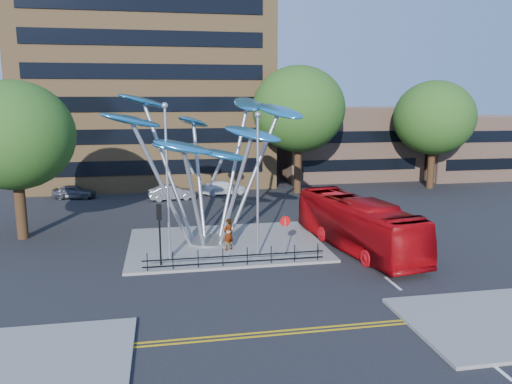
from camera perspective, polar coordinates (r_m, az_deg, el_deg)
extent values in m
plane|color=black|center=(26.26, 0.33, -9.78)|extent=(120.00, 120.00, 0.00)
cube|color=slate|center=(31.71, -3.50, -5.97)|extent=(12.00, 9.00, 0.15)
cube|color=gold|center=(20.88, 3.53, -15.50)|extent=(40.00, 0.12, 0.01)
cube|color=gold|center=(20.62, 3.74, -15.86)|extent=(40.00, 0.12, 0.01)
cube|color=olive|center=(56.43, -12.34, 16.52)|extent=(25.00, 15.00, 30.00)
cube|color=#A0765E|center=(58.15, 10.39, 5.56)|extent=(15.00, 8.00, 8.00)
cube|color=#A0765E|center=(62.83, 23.10, 4.79)|extent=(12.00, 8.00, 7.00)
cylinder|color=black|center=(48.25, 4.79, 3.26)|extent=(0.70, 0.70, 5.72)
ellipsoid|color=#1A4413|center=(47.83, 4.89, 9.44)|extent=(8.80, 8.80, 8.10)
cylinder|color=black|center=(36.05, -25.35, -1.11)|extent=(0.70, 0.70, 4.84)
ellipsoid|color=#1A4413|center=(35.48, -25.93, 5.86)|extent=(7.60, 7.60, 6.99)
cylinder|color=black|center=(53.68, 19.38, 3.10)|extent=(0.70, 0.70, 5.06)
ellipsoid|color=#1A4413|center=(53.29, 19.70, 8.00)|extent=(8.00, 8.00, 7.36)
cylinder|color=#9EA0A5|center=(32.05, -5.39, -5.57)|extent=(2.80, 2.80, 0.12)
cylinder|color=#9EA0A5|center=(30.51, -7.66, 0.95)|extent=(0.24, 0.24, 7.80)
ellipsoid|color=#2F90CD|center=(29.11, -14.12, 7.98)|extent=(3.92, 2.95, 1.39)
cylinder|color=#9EA0A5|center=(30.29, -6.08, -0.43)|extent=(0.24, 0.24, 6.40)
ellipsoid|color=#2F90CD|center=(27.58, -8.35, 5.12)|extent=(3.47, 1.78, 1.31)
cylinder|color=#9EA0A5|center=(30.52, -4.25, 0.26)|extent=(0.24, 0.24, 7.00)
ellipsoid|color=#2F90CD|center=(28.74, -0.40, 6.67)|extent=(3.81, 3.11, 1.36)
cylinder|color=#9EA0A5|center=(31.27, -3.33, 1.65)|extent=(0.24, 0.24, 8.20)
ellipsoid|color=#2F90CD|center=(31.86, 2.65, 9.24)|extent=(3.52, 4.06, 1.44)
cylinder|color=#9EA0A5|center=(32.07, -4.25, 2.23)|extent=(0.24, 0.24, 8.60)
ellipsoid|color=#2F90CD|center=(33.99, -0.98, 10.03)|extent=(2.21, 3.79, 1.39)
cylinder|color=#9EA0A5|center=(32.18, -6.02, 1.15)|extent=(0.24, 0.24, 7.40)
ellipsoid|color=#2F90CD|center=(34.32, -7.17, 7.95)|extent=(3.02, 3.71, 1.34)
cylinder|color=#9EA0A5|center=(31.42, -7.42, 2.17)|extent=(0.24, 0.24, 8.80)
ellipsoid|color=#2F90CD|center=(32.44, -12.77, 10.08)|extent=(3.88, 3.60, 1.42)
ellipsoid|color=#2F90CD|center=(30.99, -8.95, 4.99)|extent=(3.40, 1.96, 1.13)
ellipsoid|color=#2F90CD|center=(30.63, -3.83, 4.28)|extent=(3.39, 2.16, 1.11)
cylinder|color=#9EA0A5|center=(28.05, -10.08, 0.73)|extent=(0.14, 0.14, 8.50)
sphere|color=#9EA0A5|center=(27.63, -10.39, 9.68)|extent=(0.36, 0.36, 0.36)
cylinder|color=#9EA0A5|center=(28.08, 0.20, 0.39)|extent=(0.14, 0.14, 8.00)
sphere|color=#9EA0A5|center=(27.62, 0.20, 8.82)|extent=(0.36, 0.36, 0.36)
cylinder|color=black|center=(27.68, -10.92, -5.08)|extent=(0.10, 0.10, 3.20)
cube|color=black|center=(27.33, -11.02, -2.25)|extent=(0.28, 0.18, 0.85)
sphere|color=#FF0C0C|center=(27.26, -11.04, -1.68)|extent=(0.18, 0.18, 0.18)
cylinder|color=#9EA0A5|center=(28.57, 3.35, -5.32)|extent=(0.08, 0.08, 2.30)
cylinder|color=red|center=(28.34, 3.36, -3.36)|extent=(0.60, 0.04, 0.60)
cube|color=white|center=(28.36, 3.35, -3.35)|extent=(0.42, 0.03, 0.10)
cylinder|color=black|center=(27.25, -12.33, -7.81)|extent=(0.05, 0.05, 1.00)
cylinder|color=black|center=(27.23, -9.48, -7.72)|extent=(0.05, 0.05, 1.00)
cylinder|color=black|center=(27.28, -6.63, -7.60)|extent=(0.05, 0.05, 1.00)
cylinder|color=black|center=(27.39, -3.81, -7.48)|extent=(0.05, 0.05, 1.00)
cylinder|color=black|center=(27.57, -1.01, -7.33)|extent=(0.05, 0.05, 1.00)
cylinder|color=black|center=(27.81, 1.74, -7.17)|extent=(0.05, 0.05, 1.00)
cylinder|color=black|center=(28.11, 4.44, -7.00)|extent=(0.05, 0.05, 1.00)
cylinder|color=black|center=(28.47, 7.07, -6.81)|extent=(0.05, 0.05, 1.00)
cube|color=black|center=(27.46, -2.40, -7.31)|extent=(10.00, 0.06, 0.06)
cube|color=black|center=(27.57, -2.40, -8.00)|extent=(10.00, 0.06, 0.06)
imported|color=#A2070C|center=(31.11, 11.50, -3.61)|extent=(4.51, 11.69, 3.18)
imported|color=gray|center=(30.06, -3.18, -4.85)|extent=(0.85, 0.77, 1.94)
imported|color=#46494F|center=(48.62, -20.08, 0.04)|extent=(3.98, 2.10, 1.29)
imported|color=#96989D|center=(45.71, -9.58, -0.06)|extent=(4.28, 2.00, 1.36)
imported|color=white|center=(47.86, -3.70, 0.53)|extent=(4.70, 2.51, 1.30)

